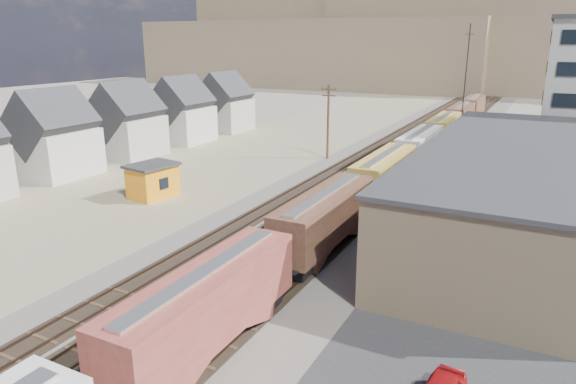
% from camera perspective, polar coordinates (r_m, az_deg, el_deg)
% --- Properties ---
extents(ground, '(300.00, 300.00, 0.00)m').
position_cam_1_polar(ground, '(32.29, -11.40, -12.91)').
color(ground, '#6B6356').
rests_on(ground, ground).
extents(ballast_bed, '(18.00, 200.00, 0.06)m').
position_cam_1_polar(ballast_bed, '(75.54, 12.73, 4.17)').
color(ballast_bed, '#4C4742').
rests_on(ballast_bed, ground).
extents(dirt_yard, '(24.00, 180.00, 0.03)m').
position_cam_1_polar(dirt_yard, '(74.14, -4.46, 4.29)').
color(dirt_yard, '#786F52').
rests_on(dirt_yard, ground).
extents(rail_tracks, '(11.40, 200.00, 0.24)m').
position_cam_1_polar(rail_tracks, '(75.65, 12.33, 4.28)').
color(rail_tracks, black).
rests_on(rail_tracks, ground).
extents(freight_train, '(3.00, 119.74, 4.46)m').
position_cam_1_polar(freight_train, '(59.99, 12.76, 3.72)').
color(freight_train, black).
rests_on(freight_train, ground).
extents(warehouse, '(12.40, 40.40, 7.25)m').
position_cam_1_polar(warehouse, '(48.27, 22.57, 0.81)').
color(warehouse, tan).
rests_on(warehouse, ground).
extents(utility_pole_north, '(2.20, 0.32, 10.00)m').
position_cam_1_polar(utility_pole_north, '(69.76, 4.48, 7.93)').
color(utility_pole_north, '#382619').
rests_on(utility_pole_north, ground).
extents(radio_mast, '(1.20, 0.16, 18.00)m').
position_cam_1_polar(radio_mast, '(82.80, 19.04, 11.12)').
color(radio_mast, black).
rests_on(radio_mast, ground).
extents(townhouse_row, '(8.15, 68.16, 10.47)m').
position_cam_1_polar(townhouse_row, '(70.84, -20.84, 6.25)').
color(townhouse_row, '#B7B2A8').
rests_on(townhouse_row, ground).
extents(hills_north, '(265.00, 80.00, 32.00)m').
position_cam_1_polar(hills_north, '(190.42, 22.55, 14.87)').
color(hills_north, brown).
rests_on(hills_north, ground).
extents(maintenance_shed, '(4.41, 5.34, 3.56)m').
position_cam_1_polar(maintenance_shed, '(54.62, -14.80, 1.27)').
color(maintenance_shed, orange).
rests_on(maintenance_shed, ground).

